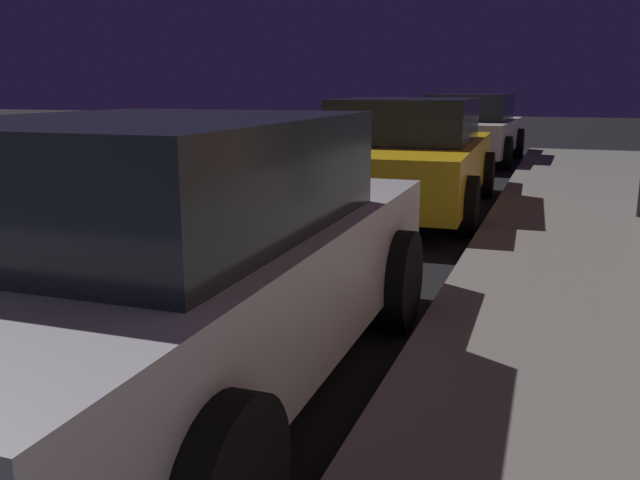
# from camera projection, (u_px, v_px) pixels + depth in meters

# --- Properties ---
(car_silver) EXTENTS (2.18, 4.07, 1.43)m
(car_silver) POSITION_uv_depth(u_px,v_px,m) (161.00, 256.00, 3.42)
(car_silver) COLOR #B7B7BF
(car_silver) RESTS_ON ground
(car_yellow_cab) EXTENTS (2.23, 4.54, 1.43)m
(car_yellow_cab) POSITION_uv_depth(u_px,v_px,m) (406.00, 156.00, 8.57)
(car_yellow_cab) COLOR gold
(car_yellow_cab) RESTS_ON ground
(car_white) EXTENTS (2.11, 4.18, 1.43)m
(car_white) POSITION_uv_depth(u_px,v_px,m) (470.00, 129.00, 14.18)
(car_white) COLOR silver
(car_white) RESTS_ON ground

